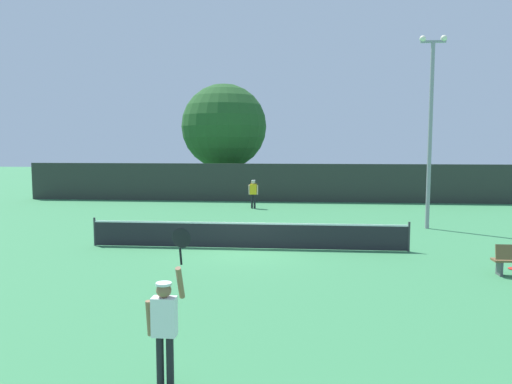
# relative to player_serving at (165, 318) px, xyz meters

# --- Properties ---
(ground_plane) EXTENTS (120.00, 120.00, 0.00)m
(ground_plane) POSITION_rel_player_serving_xyz_m (0.16, 10.49, -1.12)
(ground_plane) COLOR #387F4C
(tennis_net) EXTENTS (11.65, 0.08, 1.07)m
(tennis_net) POSITION_rel_player_serving_xyz_m (0.16, 10.49, -0.61)
(tennis_net) COLOR #232328
(tennis_net) RESTS_ON ground
(perimeter_fence) EXTENTS (33.05, 0.12, 2.51)m
(perimeter_fence) POSITION_rel_player_serving_xyz_m (0.16, 25.34, 0.13)
(perimeter_fence) COLOR #2D332D
(perimeter_fence) RESTS_ON ground
(player_serving) EXTENTS (0.67, 0.40, 2.55)m
(player_serving) POSITION_rel_player_serving_xyz_m (0.00, 0.00, 0.00)
(player_serving) COLOR white
(player_serving) RESTS_ON ground
(player_receiving) EXTENTS (0.57, 0.25, 1.68)m
(player_receiving) POSITION_rel_player_serving_xyz_m (-0.70, 21.77, -0.09)
(player_receiving) COLOR yellow
(player_receiving) RESTS_ON ground
(tennis_ball) EXTENTS (0.07, 0.07, 0.07)m
(tennis_ball) POSITION_rel_player_serving_xyz_m (0.85, 12.42, -1.09)
(tennis_ball) COLOR #CCE033
(tennis_ball) RESTS_ON ground
(light_pole) EXTENTS (1.18, 0.28, 8.55)m
(light_pole) POSITION_rel_player_serving_xyz_m (7.82, 15.53, 3.72)
(light_pole) COLOR gray
(light_pole) RESTS_ON ground
(large_tree) EXTENTS (6.31, 6.31, 8.25)m
(large_tree) POSITION_rel_player_serving_xyz_m (-3.64, 29.66, 3.96)
(large_tree) COLOR brown
(large_tree) RESTS_ON ground
(parked_car_near) EXTENTS (2.26, 4.35, 1.69)m
(parked_car_near) POSITION_rel_player_serving_xyz_m (-3.10, 30.71, -0.35)
(parked_car_near) COLOR red
(parked_car_near) RESTS_ON ground
(parked_car_mid) EXTENTS (2.05, 4.26, 1.69)m
(parked_car_mid) POSITION_rel_player_serving_xyz_m (6.44, 32.33, -0.35)
(parked_car_mid) COLOR red
(parked_car_mid) RESTS_ON ground
(parked_car_far) EXTENTS (2.09, 4.28, 1.69)m
(parked_car_far) POSITION_rel_player_serving_xyz_m (9.69, 31.10, -0.35)
(parked_car_far) COLOR white
(parked_car_far) RESTS_ON ground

